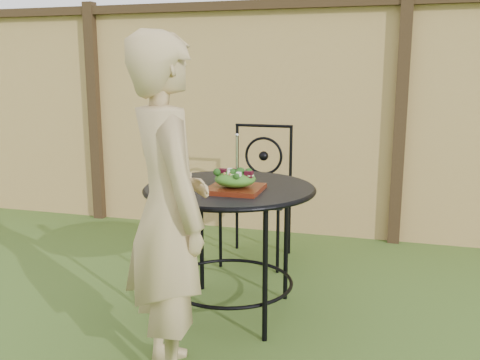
{
  "coord_description": "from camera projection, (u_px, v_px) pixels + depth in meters",
  "views": [
    {
      "loc": [
        1.26,
        -2.06,
        1.33
      ],
      "look_at": [
        0.47,
        0.65,
        0.75
      ],
      "focal_mm": 40.0,
      "sensor_mm": 36.0,
      "label": 1
    }
  ],
  "objects": [
    {
      "name": "drinking_glass",
      "position": [
        164.0,
        172.0,
        2.87
      ],
      "size": [
        0.08,
        0.08,
        0.14
      ],
      "primitive_type": "cylinder",
      "color": "#0D9C8D",
      "rests_on": "patio_table"
    },
    {
      "name": "salad_plate",
      "position": [
        235.0,
        189.0,
        2.73
      ],
      "size": [
        0.27,
        0.27,
        0.02
      ],
      "primitive_type": "cube",
      "color": "#3F1309",
      "rests_on": "patio_table"
    },
    {
      "name": "ground",
      "position": [
        108.0,
        354.0,
        2.55
      ],
      "size": [
        60.0,
        60.0,
        0.0
      ],
      "primitive_type": "plane",
      "color": "#314B18",
      "rests_on": "ground"
    },
    {
      "name": "fence",
      "position": [
        237.0,
        117.0,
        4.43
      ],
      "size": [
        8.0,
        0.12,
        1.9
      ],
      "color": "#E3BC70",
      "rests_on": "ground"
    },
    {
      "name": "diner",
      "position": [
        168.0,
        212.0,
        2.25
      ],
      "size": [
        0.62,
        0.65,
        1.49
      ],
      "primitive_type": "imported",
      "rotation": [
        0.0,
        0.0,
        2.27
      ],
      "color": "tan",
      "rests_on": "ground"
    },
    {
      "name": "fork",
      "position": [
        237.0,
        154.0,
        2.69
      ],
      "size": [
        0.01,
        0.01,
        0.18
      ],
      "primitive_type": "cylinder",
      "color": "silver",
      "rests_on": "salad"
    },
    {
      "name": "patio_chair",
      "position": [
        258.0,
        189.0,
        3.78
      ],
      "size": [
        0.46,
        0.46,
        0.95
      ],
      "color": "black",
      "rests_on": "ground"
    },
    {
      "name": "patio_table",
      "position": [
        230.0,
        211.0,
        2.88
      ],
      "size": [
        0.92,
        0.92,
        0.72
      ],
      "color": "black",
      "rests_on": "ground"
    },
    {
      "name": "salad",
      "position": [
        235.0,
        179.0,
        2.72
      ],
      "size": [
        0.21,
        0.21,
        0.08
      ],
      "primitive_type": "ellipsoid",
      "color": "#235614",
      "rests_on": "salad_plate"
    }
  ]
}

